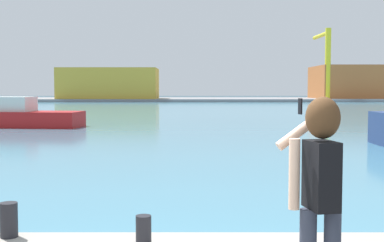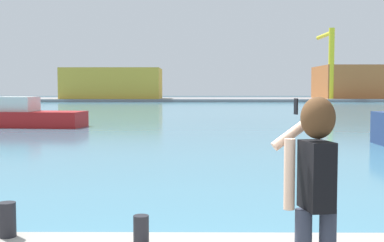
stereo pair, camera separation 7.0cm
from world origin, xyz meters
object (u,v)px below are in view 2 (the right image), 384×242
object	(u,v)px
warehouse_right	(358,82)
boat_moored	(27,116)
harbor_bollard	(141,230)
port_crane	(329,56)
person_photographer	(315,180)
harbor_bollard_2	(7,220)
warehouse_left	(112,83)

from	to	relation	value
warehouse_right	boat_moored	bearing A→B (deg)	-121.77
harbor_bollard	port_crane	world-z (taller)	port_crane
person_photographer	harbor_bollard_2	distance (m)	3.92
port_crane	harbor_bollard_2	bearing A→B (deg)	-107.06
warehouse_right	port_crane	distance (m)	9.55
harbor_bollard	warehouse_right	world-z (taller)	warehouse_right
person_photographer	boat_moored	xyz separation A→B (m)	(-11.09, 26.24, -0.90)
harbor_bollard_2	boat_moored	world-z (taller)	boat_moored
warehouse_right	port_crane	size ratio (longest dim) A/B	1.18
harbor_bollard	warehouse_right	size ratio (longest dim) A/B	0.02
harbor_bollard_2	harbor_bollard	bearing A→B (deg)	-9.31
boat_moored	warehouse_left	distance (m)	62.03
port_crane	warehouse_left	bearing A→B (deg)	178.55
harbor_bollard_2	warehouse_right	bearing A→B (deg)	69.93
harbor_bollard	harbor_bollard_2	world-z (taller)	harbor_bollard_2
warehouse_left	harbor_bollard_2	bearing A→B (deg)	-81.57
warehouse_left	person_photographer	bearing A→B (deg)	-79.68
harbor_bollard	port_crane	bearing A→B (deg)	74.01
warehouse_left	port_crane	distance (m)	39.19
boat_moored	warehouse_right	world-z (taller)	warehouse_right
harbor_bollard	warehouse_right	xyz separation A→B (m)	(31.20, 90.21, 2.86)
warehouse_left	warehouse_right	world-z (taller)	warehouse_right
harbor_bollard	harbor_bollard_2	size ratio (longest dim) A/B	0.79
warehouse_left	warehouse_right	size ratio (longest dim) A/B	1.19
harbor_bollard_2	boat_moored	size ratio (longest dim) A/B	0.06
person_photographer	warehouse_left	size ratio (longest dim) A/B	0.10
harbor_bollard_2	warehouse_left	world-z (taller)	warehouse_left
warehouse_left	port_crane	xyz separation A→B (m)	(38.86, -0.98, 4.94)
person_photographer	warehouse_right	xyz separation A→B (m)	(29.59, 91.92, 1.96)
person_photographer	warehouse_right	distance (m)	96.59
boat_moored	person_photographer	bearing A→B (deg)	-60.40
harbor_bollard	warehouse_left	world-z (taller)	warehouse_left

